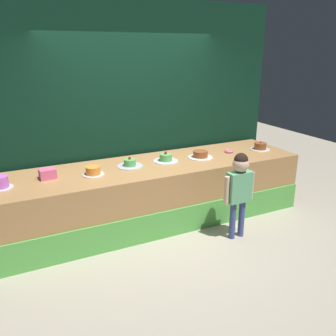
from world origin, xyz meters
TOP-DOWN VIEW (x-y plane):
  - ground_plane at (0.00, 0.00)m, footprint 12.00×12.00m
  - stage_platform at (0.00, 0.53)m, footprint 4.28×1.08m
  - curtain_backdrop at (0.00, 1.16)m, footprint 4.56×0.08m
  - child_figure at (0.80, -0.38)m, footprint 0.43×0.20m
  - pink_box at (-1.30, 0.58)m, footprint 0.20×0.16m
  - donut at (1.30, 0.55)m, footprint 0.13×0.13m
  - cake_far_left at (-1.82, 0.48)m, footprint 0.26×0.26m
  - cake_left at (-0.78, 0.46)m, footprint 0.27×0.27m
  - cake_center_left at (-0.26, 0.58)m, footprint 0.34×0.34m
  - cake_center_right at (0.26, 0.57)m, footprint 0.34×0.34m
  - cake_right at (0.78, 0.51)m, footprint 0.35×0.35m
  - cake_far_right at (1.82, 0.47)m, footprint 0.29×0.29m

SIDE VIEW (x-z plane):
  - ground_plane at x=0.00m, z-range 0.00..0.00m
  - stage_platform at x=0.00m, z-range 0.00..0.82m
  - child_figure at x=0.80m, z-range 0.16..1.28m
  - donut at x=1.30m, z-range 0.82..0.86m
  - cake_center_left at x=-0.26m, z-range 0.79..0.93m
  - cake_right at x=0.78m, z-range 0.81..0.91m
  - cake_center_right at x=0.26m, z-range 0.79..0.93m
  - cake_far_right at x=1.82m, z-range 0.80..0.93m
  - cake_left at x=-0.78m, z-range 0.81..0.92m
  - pink_box at x=-1.30m, z-range 0.82..0.94m
  - cake_far_left at x=-1.82m, z-range 0.81..0.95m
  - curtain_backdrop at x=0.00m, z-range 0.00..2.95m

